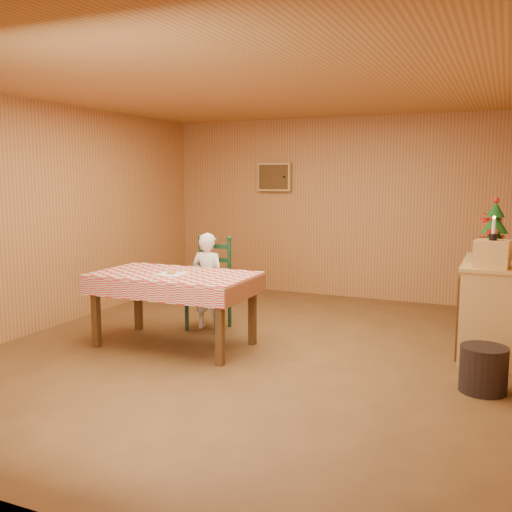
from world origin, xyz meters
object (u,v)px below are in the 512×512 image
(ladder_chair, at_px, (210,285))
(storage_bin, at_px, (483,369))
(shelf_unit, at_px, (489,307))
(crate, at_px, (492,254))
(dining_table, at_px, (174,281))
(christmas_tree, at_px, (495,231))
(seated_child, at_px, (208,281))

(ladder_chair, bearing_deg, storage_bin, -16.20)
(shelf_unit, bearing_deg, crate, -88.77)
(ladder_chair, relative_size, shelf_unit, 0.87)
(dining_table, bearing_deg, storage_bin, -1.64)
(christmas_tree, bearing_deg, seated_child, -169.09)
(ladder_chair, bearing_deg, christmas_tree, 9.86)
(crate, bearing_deg, dining_table, -167.62)
(seated_child, bearing_deg, storage_bin, 164.81)
(crate, bearing_deg, storage_bin, -90.19)
(christmas_tree, bearing_deg, dining_table, -156.46)
(seated_child, bearing_deg, dining_table, 90.00)
(christmas_tree, bearing_deg, shelf_unit, -91.98)
(christmas_tree, xyz_separation_m, storage_bin, (-0.00, -1.40, -1.02))
(ladder_chair, relative_size, christmas_tree, 1.74)
(dining_table, relative_size, crate, 5.52)
(dining_table, height_order, shelf_unit, shelf_unit)
(dining_table, relative_size, ladder_chair, 1.53)
(dining_table, relative_size, seated_child, 1.47)
(seated_child, height_order, crate, crate)
(shelf_unit, relative_size, storage_bin, 3.25)
(shelf_unit, bearing_deg, dining_table, -160.53)
(ladder_chair, height_order, shelf_unit, ladder_chair)
(ladder_chair, xyz_separation_m, storage_bin, (3.00, -0.87, -0.31))
(seated_child, distance_m, storage_bin, 3.14)
(seated_child, relative_size, storage_bin, 2.95)
(dining_table, height_order, christmas_tree, christmas_tree)
(ladder_chair, relative_size, crate, 3.60)
(dining_table, distance_m, ladder_chair, 0.81)
(seated_child, distance_m, crate, 3.05)
(shelf_unit, bearing_deg, christmas_tree, 88.02)
(ladder_chair, xyz_separation_m, seated_child, (0.00, -0.06, 0.06))
(ladder_chair, relative_size, storage_bin, 2.83)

